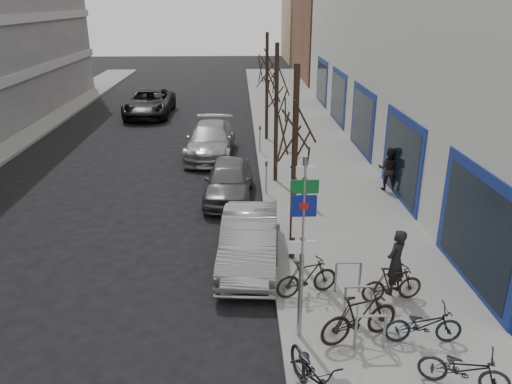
{
  "coord_description": "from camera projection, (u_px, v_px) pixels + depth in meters",
  "views": [
    {
      "loc": [
        1.15,
        -8.95,
        6.94
      ],
      "look_at": [
        1.6,
        3.87,
        2.0
      ],
      "focal_mm": 35.0,
      "sensor_mm": 36.0,
      "label": 1
    }
  ],
  "objects": [
    {
      "name": "ground",
      "position": [
        188.0,
        343.0,
        10.8
      ],
      "size": [
        120.0,
        120.0,
        0.0
      ],
      "primitive_type": "plane",
      "color": "black",
      "rests_on": "ground"
    },
    {
      "name": "sidewalk_east",
      "position": [
        322.0,
        181.0,
        20.25
      ],
      "size": [
        5.0,
        70.0,
        0.15
      ],
      "primitive_type": "cube",
      "color": "slate",
      "rests_on": "ground"
    },
    {
      "name": "brick_building_far",
      "position": [
        363.0,
        34.0,
        47.1
      ],
      "size": [
        12.0,
        14.0,
        8.0
      ],
      "primitive_type": "cube",
      "color": "brown",
      "rests_on": "ground"
    },
    {
      "name": "tan_building_far",
      "position": [
        338.0,
        22.0,
        60.93
      ],
      "size": [
        13.0,
        12.0,
        9.0
      ],
      "primitive_type": "cube",
      "color": "#937A5B",
      "rests_on": "ground"
    },
    {
      "name": "highway_sign_pole",
      "position": [
        303.0,
        240.0,
        9.99
      ],
      "size": [
        0.55,
        0.1,
        4.2
      ],
      "color": "gray",
      "rests_on": "ground"
    },
    {
      "name": "bike_rack",
      "position": [
        358.0,
        298.0,
        11.25
      ],
      "size": [
        0.66,
        2.26,
        0.83
      ],
      "color": "gray",
      "rests_on": "sidewalk_east"
    },
    {
      "name": "tree_near",
      "position": [
        296.0,
        120.0,
        12.68
      ],
      "size": [
        1.8,
        1.8,
        5.5
      ],
      "color": "black",
      "rests_on": "ground"
    },
    {
      "name": "tree_mid",
      "position": [
        277.0,
        81.0,
        18.74
      ],
      "size": [
        1.8,
        1.8,
        5.5
      ],
      "color": "black",
      "rests_on": "ground"
    },
    {
      "name": "tree_far",
      "position": [
        267.0,
        61.0,
        24.81
      ],
      "size": [
        1.8,
        1.8,
        5.5
      ],
      "color": "black",
      "rests_on": "ground"
    },
    {
      "name": "meter_front",
      "position": [
        278.0,
        241.0,
        13.34
      ],
      "size": [
        0.1,
        0.08,
        1.27
      ],
      "color": "gray",
      "rests_on": "sidewalk_east"
    },
    {
      "name": "meter_mid",
      "position": [
        266.0,
        174.0,
        18.47
      ],
      "size": [
        0.1,
        0.08,
        1.27
      ],
      "color": "gray",
      "rests_on": "sidewalk_east"
    },
    {
      "name": "meter_back",
      "position": [
        260.0,
        137.0,
        23.6
      ],
      "size": [
        0.1,
        0.08,
        1.27
      ],
      "color": "gray",
      "rests_on": "sidewalk_east"
    },
    {
      "name": "bike_near_left",
      "position": [
        312.0,
        372.0,
        8.92
      ],
      "size": [
        1.07,
        1.98,
        1.16
      ],
      "primitive_type": "imported",
      "rotation": [
        0.0,
        0.0,
        0.28
      ],
      "color": "black",
      "rests_on": "sidewalk_east"
    },
    {
      "name": "bike_near_right",
      "position": [
        360.0,
        316.0,
        10.49
      ],
      "size": [
        1.96,
        1.18,
        1.14
      ],
      "primitive_type": "imported",
      "rotation": [
        0.0,
        0.0,
        1.92
      ],
      "color": "black",
      "rests_on": "sidewalk_east"
    },
    {
      "name": "bike_mid_curb",
      "position": [
        424.0,
        322.0,
        10.45
      ],
      "size": [
        1.65,
        0.54,
        1.0
      ],
      "primitive_type": "imported",
      "rotation": [
        0.0,
        0.0,
        1.54
      ],
      "color": "black",
      "rests_on": "sidewalk_east"
    },
    {
      "name": "bike_mid_inner",
      "position": [
        307.0,
        277.0,
        12.15
      ],
      "size": [
        1.7,
        0.95,
        0.99
      ],
      "primitive_type": "imported",
      "rotation": [
        0.0,
        0.0,
        1.88
      ],
      "color": "black",
      "rests_on": "sidewalk_east"
    },
    {
      "name": "bike_far_curb",
      "position": [
        465.0,
        365.0,
        9.19
      ],
      "size": [
        1.7,
        1.09,
        1.0
      ],
      "primitive_type": "imported",
      "rotation": [
        0.0,
        0.0,
        1.17
      ],
      "color": "black",
      "rests_on": "sidewalk_east"
    },
    {
      "name": "bike_far_inner",
      "position": [
        392.0,
        284.0,
        11.91
      ],
      "size": [
        1.6,
        0.69,
        0.94
      ],
      "primitive_type": "imported",
      "rotation": [
        0.0,
        0.0,
        1.72
      ],
      "color": "black",
      "rests_on": "sidewalk_east"
    },
    {
      "name": "parked_car_front",
      "position": [
        249.0,
        241.0,
        13.82
      ],
      "size": [
        1.84,
        4.46,
        1.44
      ],
      "primitive_type": "imported",
      "rotation": [
        0.0,
        0.0,
        -0.07
      ],
      "color": "#9A9A9F",
      "rests_on": "ground"
    },
    {
      "name": "parked_car_mid",
      "position": [
        229.0,
        180.0,
        18.49
      ],
      "size": [
        1.94,
        4.27,
        1.42
      ],
      "primitive_type": "imported",
      "rotation": [
        0.0,
        0.0,
        -0.06
      ],
      "color": "#535258",
      "rests_on": "ground"
    },
    {
      "name": "parked_car_back",
      "position": [
        210.0,
        140.0,
        23.59
      ],
      "size": [
        2.4,
        5.34,
        1.52
      ],
      "primitive_type": "imported",
      "rotation": [
        0.0,
        0.0,
        -0.05
      ],
      "color": "#98979C",
      "rests_on": "ground"
    },
    {
      "name": "lane_car",
      "position": [
        149.0,
        103.0,
        31.89
      ],
      "size": [
        2.78,
        5.93,
        1.64
      ],
      "primitive_type": "imported",
      "rotation": [
        0.0,
        0.0,
        -0.01
      ],
      "color": "black",
      "rests_on": "ground"
    },
    {
      "name": "pedestrian_near",
      "position": [
        396.0,
        262.0,
        12.11
      ],
      "size": [
        0.73,
        0.72,
        1.7
      ],
      "primitive_type": "imported",
      "rotation": [
        0.0,
        0.0,
        3.9
      ],
      "color": "black",
      "rests_on": "sidewalk_east"
    },
    {
      "name": "pedestrian_far",
      "position": [
        389.0,
        169.0,
        18.85
      ],
      "size": [
        0.74,
        0.64,
        1.69
      ],
      "primitive_type": "imported",
      "rotation": [
        0.0,
        0.0,
        2.72
      ],
      "color": "black",
      "rests_on": "sidewalk_east"
    }
  ]
}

